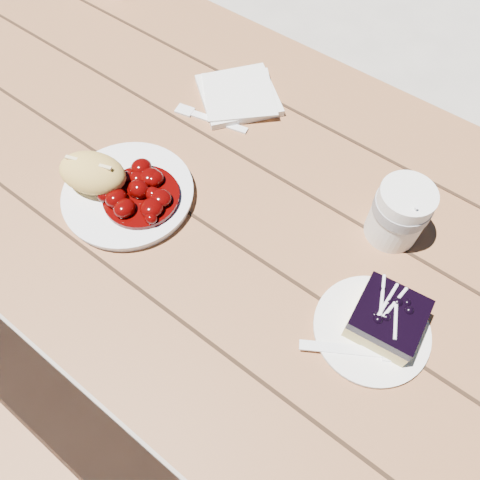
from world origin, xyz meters
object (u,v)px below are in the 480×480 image
Objects in this scene: picnic_table at (201,218)px; coffee_cup at (399,213)px; main_plate at (128,195)px; bread_roll at (93,173)px; blueberry_cake at (388,318)px; dessert_plate at (371,330)px.

coffee_cup reaches higher than picnic_table.
main_plate is 2.04× the size of coffee_cup.
bread_roll is at bearing -127.88° from picnic_table.
coffee_cup is (0.46, 0.24, 0.01)m from bread_roll.
blueberry_cake is at bearing 8.09° from bread_roll.
picnic_table is at bearing 66.02° from main_plate.
coffee_cup reaches higher than dessert_plate.
picnic_table is 0.21m from main_plate.
bread_roll is at bearing -178.48° from blueberry_cake.
picnic_table is 0.27m from bread_roll.
main_plate is at bearing -113.98° from picnic_table.
bread_roll is (-0.11, -0.14, 0.21)m from picnic_table.
dessert_plate is at bearing 6.63° from bread_roll.
blueberry_cake is (0.01, 0.02, 0.03)m from dessert_plate.
bread_roll reaches higher than picnic_table.
bread_roll is at bearing -160.02° from main_plate.
dessert_plate is (0.47, 0.04, -0.00)m from main_plate.
dessert_plate is at bearing -130.26° from blueberry_cake.
main_plate is 1.87× the size of bread_roll.
bread_roll reaches higher than blueberry_cake.
main_plate is at bearing -151.83° from coffee_cup.
bread_roll is (-0.05, -0.02, 0.04)m from main_plate.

